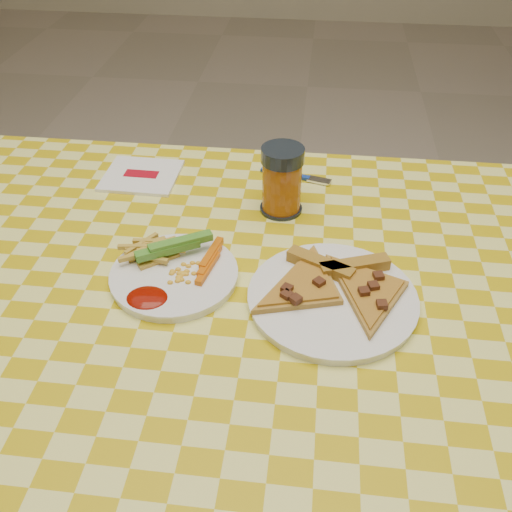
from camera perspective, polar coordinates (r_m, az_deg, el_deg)
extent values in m
cylinder|color=silver|center=(1.53, -19.16, -4.19)|extent=(0.06, 0.06, 0.71)
cylinder|color=silver|center=(1.47, 23.18, -7.45)|extent=(0.06, 0.06, 0.71)
cube|color=brown|center=(0.89, -0.19, -4.45)|extent=(1.20, 0.80, 0.04)
cylinder|color=white|center=(0.90, -8.16, -2.02)|extent=(0.25, 0.25, 0.01)
cylinder|color=white|center=(0.85, 7.62, -4.34)|extent=(0.27, 0.27, 0.01)
cube|color=#17600F|center=(0.91, -8.19, 1.02)|extent=(0.11, 0.08, 0.02)
cube|color=#D25E09|center=(0.90, -4.65, -0.50)|extent=(0.06, 0.09, 0.02)
ellipsoid|color=#7A0C02|center=(0.85, -10.84, -4.16)|extent=(0.06, 0.05, 0.01)
cube|color=#B07F27|center=(0.89, 6.45, -0.94)|extent=(0.11, 0.07, 0.02)
cube|color=#B07F27|center=(0.89, 9.82, -1.09)|extent=(0.11, 0.06, 0.02)
cylinder|color=black|center=(1.04, 2.52, 4.80)|extent=(0.08, 0.08, 0.01)
cylinder|color=#90460F|center=(1.02, 2.59, 7.01)|extent=(0.07, 0.07, 0.10)
cylinder|color=black|center=(0.99, 2.69, 10.06)|extent=(0.08, 0.08, 0.03)
cube|color=white|center=(1.16, -11.38, 7.90)|extent=(0.15, 0.14, 0.01)
cube|color=#AA091A|center=(1.16, -11.40, 8.06)|extent=(0.07, 0.03, 0.00)
cube|color=#163497|center=(1.15, 2.93, 8.22)|extent=(0.10, 0.04, 0.01)
cube|color=silver|center=(1.13, 6.35, 7.52)|extent=(0.05, 0.03, 0.00)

